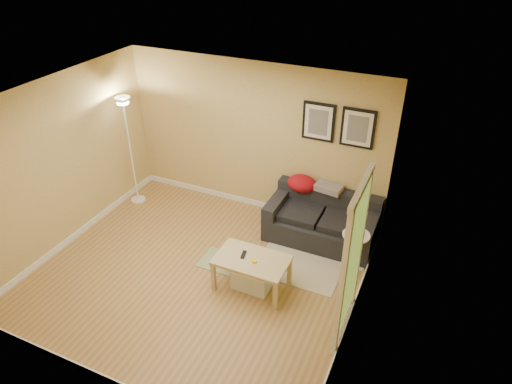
# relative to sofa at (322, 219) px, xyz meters

# --- Properties ---
(floor) EXTENTS (4.50, 4.50, 0.00)m
(floor) POSITION_rel_sofa_xyz_m (-1.38, -1.53, -0.38)
(floor) COLOR #A68147
(floor) RESTS_ON ground
(ceiling) EXTENTS (4.50, 4.50, 0.00)m
(ceiling) POSITION_rel_sofa_xyz_m (-1.38, -1.53, 2.23)
(ceiling) COLOR white
(ceiling) RESTS_ON wall_back
(wall_back) EXTENTS (4.50, 0.00, 4.50)m
(wall_back) POSITION_rel_sofa_xyz_m (-1.38, 0.47, 0.92)
(wall_back) COLOR tan
(wall_back) RESTS_ON ground
(wall_front) EXTENTS (4.50, 0.00, 4.50)m
(wall_front) POSITION_rel_sofa_xyz_m (-1.38, -3.53, 0.92)
(wall_front) COLOR tan
(wall_front) RESTS_ON ground
(wall_left) EXTENTS (0.00, 4.00, 4.00)m
(wall_left) POSITION_rel_sofa_xyz_m (-3.63, -1.53, 0.92)
(wall_left) COLOR tan
(wall_left) RESTS_ON ground
(wall_right) EXTENTS (0.00, 4.00, 4.00)m
(wall_right) POSITION_rel_sofa_xyz_m (0.87, -1.53, 0.92)
(wall_right) COLOR tan
(wall_right) RESTS_ON ground
(baseboard_back) EXTENTS (4.50, 0.02, 0.10)m
(baseboard_back) POSITION_rel_sofa_xyz_m (-1.38, 0.46, -0.33)
(baseboard_back) COLOR white
(baseboard_back) RESTS_ON ground
(baseboard_front) EXTENTS (4.50, 0.02, 0.10)m
(baseboard_front) POSITION_rel_sofa_xyz_m (-1.38, -3.52, -0.33)
(baseboard_front) COLOR white
(baseboard_front) RESTS_ON ground
(baseboard_left) EXTENTS (0.02, 4.00, 0.10)m
(baseboard_left) POSITION_rel_sofa_xyz_m (-3.62, -1.53, -0.33)
(baseboard_left) COLOR white
(baseboard_left) RESTS_ON ground
(baseboard_right) EXTENTS (0.02, 4.00, 0.10)m
(baseboard_right) POSITION_rel_sofa_xyz_m (0.86, -1.53, -0.33)
(baseboard_right) COLOR white
(baseboard_right) RESTS_ON ground
(sofa) EXTENTS (1.70, 0.90, 0.75)m
(sofa) POSITION_rel_sofa_xyz_m (0.00, 0.00, 0.00)
(sofa) COLOR black
(sofa) RESTS_ON ground
(red_throw) EXTENTS (0.48, 0.36, 0.28)m
(red_throw) POSITION_rel_sofa_xyz_m (-0.45, 0.28, 0.40)
(red_throw) COLOR maroon
(red_throw) RESTS_ON sofa
(plaid_throw) EXTENTS (0.45, 0.32, 0.10)m
(plaid_throw) POSITION_rel_sofa_xyz_m (-0.01, 0.31, 0.41)
(plaid_throw) COLOR tan
(plaid_throw) RESTS_ON sofa
(framed_print_left) EXTENTS (0.50, 0.04, 0.60)m
(framed_print_left) POSITION_rel_sofa_xyz_m (-0.30, 0.45, 1.43)
(framed_print_left) COLOR black
(framed_print_left) RESTS_ON wall_back
(framed_print_right) EXTENTS (0.50, 0.04, 0.60)m
(framed_print_right) POSITION_rel_sofa_xyz_m (0.30, 0.45, 1.43)
(framed_print_right) COLOR black
(framed_print_right) RESTS_ON wall_back
(area_rug) EXTENTS (1.25, 0.85, 0.01)m
(area_rug) POSITION_rel_sofa_xyz_m (-0.08, -0.81, -0.37)
(area_rug) COLOR beige
(area_rug) RESTS_ON ground
(green_runner) EXTENTS (0.70, 0.50, 0.01)m
(green_runner) POSITION_rel_sofa_xyz_m (-1.15, -1.17, -0.37)
(green_runner) COLOR #668C4C
(green_runner) RESTS_ON ground
(coffee_table) EXTENTS (1.14, 0.91, 0.50)m
(coffee_table) POSITION_rel_sofa_xyz_m (-0.54, -1.46, -0.13)
(coffee_table) COLOR tan
(coffee_table) RESTS_ON ground
(remote_control) EXTENTS (0.08, 0.17, 0.02)m
(remote_control) POSITION_rel_sofa_xyz_m (-0.68, -1.43, 0.13)
(remote_control) COLOR black
(remote_control) RESTS_ON coffee_table
(tape_roll) EXTENTS (0.07, 0.07, 0.03)m
(tape_roll) POSITION_rel_sofa_xyz_m (-0.49, -1.51, 0.14)
(tape_roll) COLOR yellow
(tape_roll) RESTS_ON coffee_table
(storage_bin) EXTENTS (0.54, 0.39, 0.33)m
(storage_bin) POSITION_rel_sofa_xyz_m (-0.54, -1.44, -0.21)
(storage_bin) COLOR white
(storage_bin) RESTS_ON ground
(side_table) EXTENTS (0.39, 0.39, 0.60)m
(side_table) POSITION_rel_sofa_xyz_m (0.64, -0.48, -0.07)
(side_table) COLOR white
(side_table) RESTS_ON ground
(book_stack) EXTENTS (0.19, 0.24, 0.07)m
(book_stack) POSITION_rel_sofa_xyz_m (0.63, -0.49, 0.26)
(book_stack) COLOR teal
(book_stack) RESTS_ON side_table
(floor_lamp) EXTENTS (0.26, 0.26, 1.97)m
(floor_lamp) POSITION_rel_sofa_xyz_m (-3.38, -0.27, 0.56)
(floor_lamp) COLOR white
(floor_lamp) RESTS_ON ground
(doorway) EXTENTS (0.12, 1.01, 2.13)m
(doorway) POSITION_rel_sofa_xyz_m (0.82, -1.68, 0.65)
(doorway) COLOR white
(doorway) RESTS_ON ground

